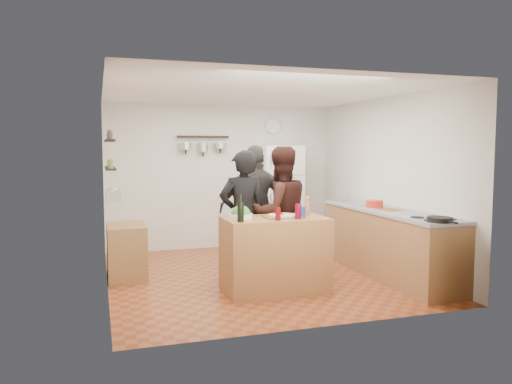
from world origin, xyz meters
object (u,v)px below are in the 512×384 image
object	(u,v)px
prep_island	(275,254)
salad_bowl	(241,216)
person_left	(243,217)
wall_clock	(273,126)
wine_bottle	(241,212)
counter_run	(388,243)
red_bowl	(375,204)
skillet	(440,220)
pepper_mill	(307,208)
fridge	(279,197)
salt_canister	(302,212)
side_table	(127,251)
person_back	(256,208)
person_center	(280,213)

from	to	relation	value
prep_island	salad_bowl	xyz separation A→B (m)	(-0.42, 0.05, 0.48)
person_left	wall_clock	distance (m)	2.94
wine_bottle	person_left	world-z (taller)	person_left
counter_run	red_bowl	distance (m)	0.59
prep_island	skillet	xyz separation A→B (m)	(1.63, -0.98, 0.49)
pepper_mill	counter_run	bearing A→B (deg)	7.51
counter_run	wall_clock	distance (m)	3.22
fridge	person_left	bearing A→B (deg)	-121.82
pepper_mill	salt_canister	bearing A→B (deg)	-131.42
skillet	red_bowl	world-z (taller)	red_bowl
red_bowl	wine_bottle	bearing A→B (deg)	-161.66
pepper_mill	salt_canister	distance (m)	0.23
prep_island	side_table	world-z (taller)	prep_island
counter_run	wall_clock	bearing A→B (deg)	105.92
fridge	wall_clock	xyz separation A→B (m)	(0.00, 0.33, 1.25)
fridge	side_table	distance (m)	3.05
pepper_mill	prep_island	bearing A→B (deg)	-173.66
pepper_mill	person_back	size ratio (longest dim) A/B	0.11
fridge	side_table	world-z (taller)	fridge
red_bowl	person_center	bearing A→B (deg)	179.47
salt_canister	red_bowl	xyz separation A→B (m)	(1.38, 0.62, -0.01)
person_back	wall_clock	bearing A→B (deg)	-99.19
counter_run	skillet	xyz separation A→B (m)	(-0.10, -1.20, 0.50)
person_center	counter_run	distance (m)	1.57
skillet	red_bowl	bearing A→B (deg)	88.06
person_left	wall_clock	xyz separation A→B (m)	(1.24, 2.33, 1.28)
person_back	person_left	bearing A→B (deg)	72.68
prep_island	person_center	bearing A→B (deg)	63.76
counter_run	red_bowl	xyz separation A→B (m)	(-0.05, 0.28, 0.52)
side_table	salt_canister	bearing A→B (deg)	-32.96
side_table	person_center	bearing A→B (deg)	-18.75
salad_bowl	red_bowl	world-z (taller)	red_bowl
prep_island	person_center	size ratio (longest dim) A/B	0.70
salt_canister	person_center	bearing A→B (deg)	94.09
counter_run	skillet	bearing A→B (deg)	-94.78
salt_canister	person_back	distance (m)	1.17
red_bowl	fridge	size ratio (longest dim) A/B	0.13
person_left	side_table	world-z (taller)	person_left
salt_canister	side_table	world-z (taller)	salt_canister
prep_island	person_back	xyz separation A→B (m)	(0.09, 1.03, 0.45)
person_back	skillet	world-z (taller)	person_back
skillet	fridge	size ratio (longest dim) A/B	0.16
prep_island	salad_bowl	size ratio (longest dim) A/B	4.37
salt_canister	counter_run	xyz separation A→B (m)	(1.43, 0.34, -0.53)
prep_island	wall_clock	world-z (taller)	wall_clock
person_back	side_table	size ratio (longest dim) A/B	2.25
salad_bowl	person_back	bearing A→B (deg)	62.56
pepper_mill	person_back	bearing A→B (deg)	110.24
prep_island	wall_clock	bearing A→B (deg)	70.99
salt_canister	person_center	xyz separation A→B (m)	(-0.05, 0.64, -0.09)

